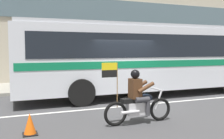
{
  "coord_description": "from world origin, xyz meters",
  "views": [
    {
      "loc": [
        -4.18,
        -9.2,
        2.15
      ],
      "look_at": [
        -0.81,
        -0.7,
        1.41
      ],
      "focal_mm": 41.01,
      "sensor_mm": 36.0,
      "label": 1
    }
  ],
  "objects": [
    {
      "name": "sidewalk_curb",
      "position": [
        0.0,
        5.1,
        0.07
      ],
      "size": [
        28.0,
        3.8,
        0.15
      ],
      "primitive_type": "cube",
      "color": "gray",
      "rests_on": "ground_plane"
    },
    {
      "name": "transit_bus",
      "position": [
        2.26,
        1.19,
        1.88
      ],
      "size": [
        13.0,
        2.7,
        3.22
      ],
      "color": "silver",
      "rests_on": "ground_plane"
    },
    {
      "name": "traffic_cone",
      "position": [
        -3.79,
        -2.62,
        0.26
      ],
      "size": [
        0.36,
        0.36,
        0.55
      ],
      "color": "#EA590F",
      "rests_on": "ground_plane"
    },
    {
      "name": "lane_center_stripe",
      "position": [
        0.0,
        -0.6,
        0.0
      ],
      "size": [
        26.6,
        0.14,
        0.01
      ],
      "primitive_type": "cube",
      "color": "silver",
      "rests_on": "ground_plane"
    },
    {
      "name": "motorcycle_with_rider",
      "position": [
        -0.82,
        -2.74,
        0.67
      ],
      "size": [
        2.2,
        0.64,
        1.78
      ],
      "color": "black",
      "rests_on": "ground_plane"
    },
    {
      "name": "ground_plane",
      "position": [
        0.0,
        0.0,
        0.0
      ],
      "size": [
        60.0,
        60.0,
        0.0
      ],
      "primitive_type": "plane",
      "color": "#3D3D3F"
    }
  ]
}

